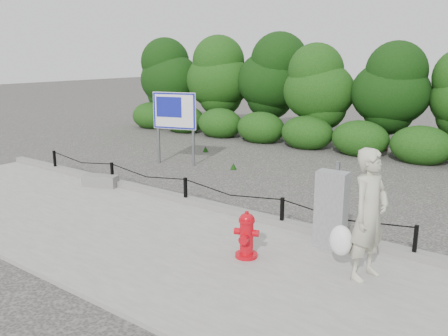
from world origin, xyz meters
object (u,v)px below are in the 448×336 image
object	(u,v)px
utility_cabinet	(331,210)
advertising_sign	(174,114)
pedestrian	(367,216)
fire_hydrant	(246,236)
concrete_block	(100,181)

from	to	relation	value
utility_cabinet	advertising_sign	world-z (taller)	advertising_sign
pedestrian	utility_cabinet	size ratio (longest dim) A/B	1.32
fire_hydrant	advertising_sign	bearing A→B (deg)	122.60
fire_hydrant	utility_cabinet	world-z (taller)	utility_cabinet
advertising_sign	concrete_block	bearing A→B (deg)	-102.07
concrete_block	advertising_sign	world-z (taller)	advertising_sign
pedestrian	utility_cabinet	xyz separation A→B (m)	(-0.90, 0.74, -0.28)
pedestrian	advertising_sign	size ratio (longest dim) A/B	0.89
pedestrian	advertising_sign	world-z (taller)	advertising_sign
advertising_sign	fire_hydrant	bearing A→B (deg)	-56.35
concrete_block	utility_cabinet	size ratio (longest dim) A/B	0.60
fire_hydrant	concrete_block	bearing A→B (deg)	146.91
concrete_block	advertising_sign	bearing A→B (deg)	96.20
advertising_sign	utility_cabinet	bearing A→B (deg)	-44.40
pedestrian	concrete_block	xyz separation A→B (m)	(-7.23, 0.84, -0.82)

